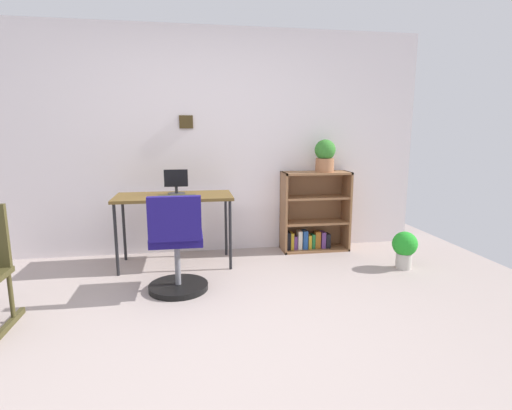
% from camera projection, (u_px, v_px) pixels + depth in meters
% --- Properties ---
extents(ground_plane, '(6.24, 6.24, 0.00)m').
position_uv_depth(ground_plane, '(206.00, 345.00, 2.59)').
color(ground_plane, '#A2928D').
extents(wall_back, '(5.20, 0.12, 2.49)m').
position_uv_depth(wall_back, '(195.00, 143.00, 4.44)').
color(wall_back, silver).
rests_on(wall_back, ground_plane).
extents(desk, '(1.17, 0.56, 0.74)m').
position_uv_depth(desk, '(174.00, 201.00, 4.02)').
color(desk, brown).
rests_on(desk, ground_plane).
extents(monitor, '(0.24, 0.18, 0.26)m').
position_uv_depth(monitor, '(176.00, 183.00, 4.06)').
color(monitor, '#262628').
rests_on(monitor, desk).
extents(keyboard, '(0.37, 0.12, 0.02)m').
position_uv_depth(keyboard, '(177.00, 196.00, 3.90)').
color(keyboard, '#373722').
rests_on(keyboard, desk).
extents(office_chair, '(0.52, 0.55, 0.88)m').
position_uv_depth(office_chair, '(177.00, 251.00, 3.36)').
color(office_chair, black).
rests_on(office_chair, ground_plane).
extents(bookshelf_low, '(0.78, 0.30, 0.92)m').
position_uv_depth(bookshelf_low, '(313.00, 215.00, 4.63)').
color(bookshelf_low, '#8A5E3B').
rests_on(bookshelf_low, ground_plane).
extents(potted_plant_on_shelf, '(0.24, 0.24, 0.37)m').
position_uv_depth(potted_plant_on_shelf, '(325.00, 155.00, 4.46)').
color(potted_plant_on_shelf, '#9E6642').
rests_on(potted_plant_on_shelf, bookshelf_low).
extents(potted_plant_floor, '(0.25, 0.25, 0.38)m').
position_uv_depth(potted_plant_floor, '(405.00, 247.00, 3.99)').
color(potted_plant_floor, '#B7B2A8').
rests_on(potted_plant_floor, ground_plane).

